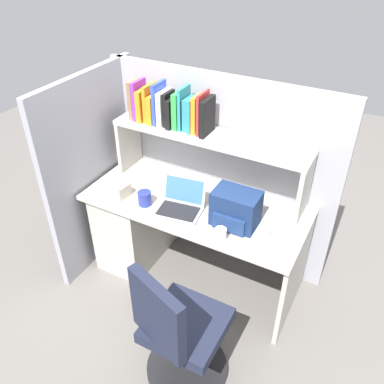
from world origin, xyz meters
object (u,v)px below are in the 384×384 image
computer_mouse (264,235)px  snack_canister (145,198)px  laptop (181,203)px  tissue_box (115,188)px  office_chair (179,336)px  backpack (235,209)px  paper_cup (220,234)px

computer_mouse → snack_canister: 0.87m
laptop → tissue_box: 0.52m
snack_canister → office_chair: bearing=-44.7°
computer_mouse → laptop: bearing=175.3°
tissue_box → computer_mouse: bearing=11.3°
backpack → office_chair: bearing=-91.0°
laptop → tissue_box: size_ratio=1.57×
computer_mouse → tissue_box: size_ratio=0.47×
laptop → paper_cup: laptop is taller
snack_canister → office_chair: (0.63, -0.62, -0.39)m
tissue_box → office_chair: office_chair is taller
computer_mouse → paper_cup: 0.28m
office_chair → backpack: bearing=-71.2°
office_chair → paper_cup: bearing=-69.9°
backpack → computer_mouse: 0.25m
laptop → computer_mouse: 0.61m
computer_mouse → snack_canister: size_ratio=1.02×
laptop → snack_canister: (-0.25, -0.07, 0.00)m
computer_mouse → office_chair: bearing=-113.2°
paper_cup → tissue_box: (-0.90, 0.09, 0.01)m
laptop → computer_mouse: size_ratio=3.31×
backpack → office_chair: backpack is taller
backpack → tissue_box: (-0.91, -0.10, -0.07)m
computer_mouse → tissue_box: tissue_box is taller
tissue_box → laptop: bearing=15.1°
laptop → tissue_box: bearing=-173.2°
tissue_box → office_chair: size_ratio=0.24×
computer_mouse → paper_cup: size_ratio=1.25×
laptop → tissue_box: (-0.52, -0.06, -0.00)m
office_chair → laptop: bearing=-41.6°
snack_canister → tissue_box: bearing=178.4°
computer_mouse → tissue_box: bearing=178.5°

